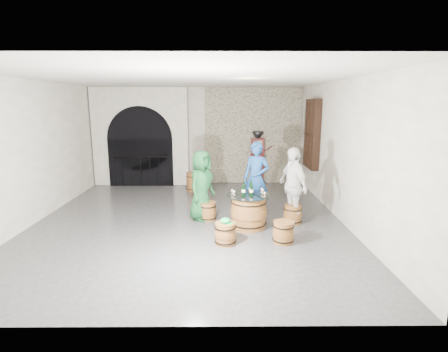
{
  "coord_description": "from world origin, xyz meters",
  "views": [
    {
      "loc": [
        0.75,
        -7.8,
        2.67
      ],
      "look_at": [
        0.8,
        -0.01,
        1.05
      ],
      "focal_mm": 28.0,
      "sensor_mm": 36.0,
      "label": 1
    }
  ],
  "objects_px": {
    "corking_press": "(257,154)",
    "person_blue": "(256,178)",
    "person_green": "(201,185)",
    "wine_bottle_left": "(244,189)",
    "person_white": "(293,186)",
    "wine_bottle_right": "(251,187)",
    "side_barrel": "(193,182)",
    "wine_bottle_center": "(251,189)",
    "barrel_table": "(249,211)",
    "barrel_stool_far": "(256,205)",
    "barrel_stool_left": "(207,211)",
    "barrel_stool_near_left": "(225,234)",
    "barrel_stool_right": "(293,214)",
    "barrel_stool_near_right": "(283,232)"
  },
  "relations": [
    {
      "from": "corking_press",
      "to": "person_blue",
      "type": "bearing_deg",
      "value": -85.23
    },
    {
      "from": "person_green",
      "to": "wine_bottle_left",
      "type": "bearing_deg",
      "value": -94.51
    },
    {
      "from": "person_white",
      "to": "wine_bottle_right",
      "type": "bearing_deg",
      "value": -102.11
    },
    {
      "from": "person_green",
      "to": "side_barrel",
      "type": "relative_size",
      "value": 2.76
    },
    {
      "from": "person_blue",
      "to": "wine_bottle_center",
      "type": "bearing_deg",
      "value": -73.01
    },
    {
      "from": "barrel_table",
      "to": "side_barrel",
      "type": "relative_size",
      "value": 1.62
    },
    {
      "from": "corking_press",
      "to": "barrel_stool_far",
      "type": "bearing_deg",
      "value": -85.17
    },
    {
      "from": "barrel_stool_left",
      "to": "side_barrel",
      "type": "relative_size",
      "value": 0.73
    },
    {
      "from": "side_barrel",
      "to": "wine_bottle_left",
      "type": "bearing_deg",
      "value": -67.91
    },
    {
      "from": "barrel_stool_near_left",
      "to": "wine_bottle_left",
      "type": "bearing_deg",
      "value": 65.49
    },
    {
      "from": "barrel_stool_far",
      "to": "person_white",
      "type": "relative_size",
      "value": 0.25
    },
    {
      "from": "person_blue",
      "to": "person_white",
      "type": "bearing_deg",
      "value": -16.89
    },
    {
      "from": "barrel_stool_right",
      "to": "barrel_stool_near_right",
      "type": "relative_size",
      "value": 1.0
    },
    {
      "from": "barrel_stool_far",
      "to": "person_blue",
      "type": "xyz_separation_m",
      "value": [
        -0.01,
        -0.02,
        0.68
      ]
    },
    {
      "from": "wine_bottle_left",
      "to": "side_barrel",
      "type": "xyz_separation_m",
      "value": [
        -1.35,
        3.32,
        -0.58
      ]
    },
    {
      "from": "barrel_stool_near_right",
      "to": "wine_bottle_right",
      "type": "distance_m",
      "value": 1.32
    },
    {
      "from": "person_white",
      "to": "corking_press",
      "type": "relative_size",
      "value": 0.98
    },
    {
      "from": "barrel_table",
      "to": "barrel_stool_far",
      "type": "distance_m",
      "value": 1.07
    },
    {
      "from": "barrel_stool_far",
      "to": "barrel_stool_near_left",
      "type": "distance_m",
      "value": 2.1
    },
    {
      "from": "wine_bottle_center",
      "to": "wine_bottle_right",
      "type": "distance_m",
      "value": 0.18
    },
    {
      "from": "barrel_stool_near_left",
      "to": "wine_bottle_center",
      "type": "distance_m",
      "value": 1.24
    },
    {
      "from": "side_barrel",
      "to": "corking_press",
      "type": "xyz_separation_m",
      "value": [
        2.07,
        0.94,
        0.74
      ]
    },
    {
      "from": "person_blue",
      "to": "barrel_stool_left",
      "type": "bearing_deg",
      "value": -129.81
    },
    {
      "from": "person_green",
      "to": "wine_bottle_center",
      "type": "bearing_deg",
      "value": -90.29
    },
    {
      "from": "barrel_stool_near_left",
      "to": "wine_bottle_center",
      "type": "bearing_deg",
      "value": 57.0
    },
    {
      "from": "barrel_stool_left",
      "to": "barrel_stool_near_right",
      "type": "bearing_deg",
      "value": -42.01
    },
    {
      "from": "barrel_stool_near_left",
      "to": "wine_bottle_left",
      "type": "height_order",
      "value": "wine_bottle_left"
    },
    {
      "from": "barrel_stool_left",
      "to": "wine_bottle_left",
      "type": "bearing_deg",
      "value": -35.16
    },
    {
      "from": "barrel_table",
      "to": "barrel_stool_near_right",
      "type": "relative_size",
      "value": 2.23
    },
    {
      "from": "wine_bottle_center",
      "to": "corking_press",
      "type": "distance_m",
      "value": 4.3
    },
    {
      "from": "barrel_stool_left",
      "to": "barrel_stool_right",
      "type": "xyz_separation_m",
      "value": [
        1.94,
        -0.25,
        0.0
      ]
    },
    {
      "from": "barrel_stool_right",
      "to": "corking_press",
      "type": "bearing_deg",
      "value": 96.03
    },
    {
      "from": "barrel_stool_right",
      "to": "barrel_stool_near_left",
      "type": "bearing_deg",
      "value": -142.11
    },
    {
      "from": "person_green",
      "to": "wine_bottle_right",
      "type": "bearing_deg",
      "value": -82.86
    },
    {
      "from": "corking_press",
      "to": "person_green",
      "type": "bearing_deg",
      "value": -103.64
    },
    {
      "from": "corking_press",
      "to": "barrel_table",
      "type": "bearing_deg",
      "value": -87.15
    },
    {
      "from": "wine_bottle_center",
      "to": "barrel_stool_far",
      "type": "bearing_deg",
      "value": 79.02
    },
    {
      "from": "wine_bottle_center",
      "to": "barrel_stool_near_left",
      "type": "bearing_deg",
      "value": -123.0
    },
    {
      "from": "barrel_stool_right",
      "to": "wine_bottle_right",
      "type": "relative_size",
      "value": 1.32
    },
    {
      "from": "barrel_table",
      "to": "barrel_stool_near_left",
      "type": "distance_m",
      "value": 1.07
    },
    {
      "from": "wine_bottle_right",
      "to": "corking_press",
      "type": "xyz_separation_m",
      "value": [
        0.55,
        4.08,
        0.16
      ]
    },
    {
      "from": "barrel_stool_left",
      "to": "person_white",
      "type": "xyz_separation_m",
      "value": [
        1.91,
        -0.25,
        0.66
      ]
    },
    {
      "from": "wine_bottle_right",
      "to": "side_barrel",
      "type": "relative_size",
      "value": 0.55
    },
    {
      "from": "barrel_stool_left",
      "to": "wine_bottle_right",
      "type": "bearing_deg",
      "value": -21.75
    },
    {
      "from": "barrel_stool_left",
      "to": "corking_press",
      "type": "height_order",
      "value": "corking_press"
    },
    {
      "from": "barrel_stool_right",
      "to": "person_white",
      "type": "relative_size",
      "value": 0.25
    },
    {
      "from": "wine_bottle_right",
      "to": "barrel_stool_near_right",
      "type": "bearing_deg",
      "value": -60.56
    },
    {
      "from": "wine_bottle_left",
      "to": "wine_bottle_right",
      "type": "xyz_separation_m",
      "value": [
        0.17,
        0.18,
        0.0
      ]
    },
    {
      "from": "person_blue",
      "to": "corking_press",
      "type": "bearing_deg",
      "value": 111.64
    },
    {
      "from": "barrel_stool_left",
      "to": "person_blue",
      "type": "xyz_separation_m",
      "value": [
        1.17,
        0.48,
        0.68
      ]
    }
  ]
}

